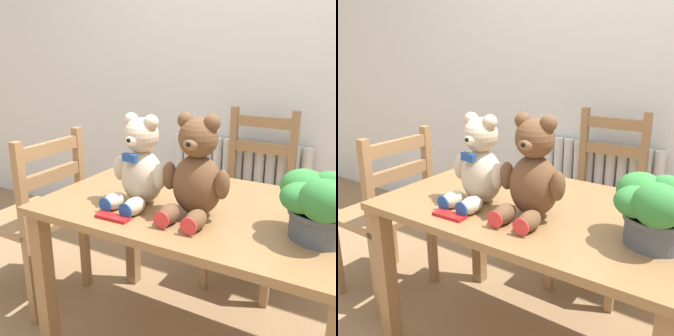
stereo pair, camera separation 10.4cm
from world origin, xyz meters
The scene contains 9 objects.
wall_back centered at (0.00, 1.38, 1.30)m, with size 8.00×0.04×2.60m, color silver.
radiator centered at (-0.17, 1.31, 0.34)m, with size 0.89×0.10×0.75m.
dining_table centered at (0.00, 0.36, 0.59)m, with size 1.19×0.73×0.70m.
wooden_chair_behind centered at (0.00, 1.08, 0.47)m, with size 0.39×0.44×0.97m.
wooden_chair_side centered at (-0.89, 0.34, 0.46)m, with size 0.38×0.41×0.90m.
teddy_bear_left centered at (-0.21, 0.26, 0.85)m, with size 0.24×0.25×0.35m.
teddy_bear_right centered at (0.03, 0.26, 0.86)m, with size 0.25×0.25×0.37m.
potted_plant centered at (0.43, 0.29, 0.82)m, with size 0.27×0.23×0.22m.
chocolate_bar centered at (-0.21, 0.09, 0.71)m, with size 0.13×0.05×0.01m, color red.
Camera 2 is at (0.64, -0.81, 1.25)m, focal length 40.00 mm.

